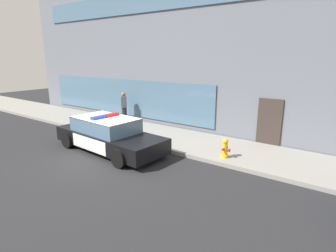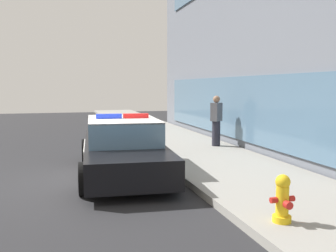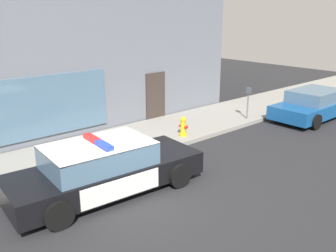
# 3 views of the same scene
# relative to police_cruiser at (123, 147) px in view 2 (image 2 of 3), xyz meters

# --- Properties ---
(ground) EXTENTS (48.00, 48.00, 0.00)m
(ground) POSITION_rel_police_cruiser_xyz_m (0.70, -0.69, -0.68)
(ground) COLOR #262628
(sidewalk) EXTENTS (48.00, 3.11, 0.15)m
(sidewalk) POSITION_rel_police_cruiser_xyz_m (0.70, 2.71, -0.61)
(sidewalk) COLOR gray
(sidewalk) RESTS_ON ground
(police_cruiser) EXTENTS (5.19, 2.34, 1.49)m
(police_cruiser) POSITION_rel_police_cruiser_xyz_m (0.00, 0.00, 0.00)
(police_cruiser) COLOR black
(police_cruiser) RESTS_ON ground
(fire_hydrant) EXTENTS (0.34, 0.39, 0.73)m
(fire_hydrant) POSITION_rel_police_cruiser_xyz_m (4.40, 1.70, -0.18)
(fire_hydrant) COLOR gold
(fire_hydrant) RESTS_ON sidewalk
(pedestrian_on_sidewalk) EXTENTS (0.46, 0.47, 1.71)m
(pedestrian_on_sidewalk) POSITION_rel_police_cruiser_xyz_m (-2.67, 3.60, 0.33)
(pedestrian_on_sidewalk) COLOR #23232D
(pedestrian_on_sidewalk) RESTS_ON sidewalk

